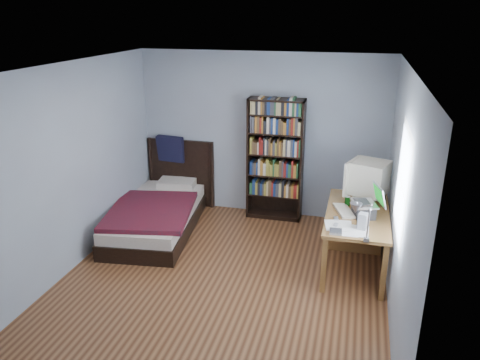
{
  "coord_description": "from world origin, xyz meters",
  "views": [
    {
      "loc": [
        1.42,
        -4.7,
        3.05
      ],
      "look_at": [
        0.07,
        0.51,
        1.09
      ],
      "focal_mm": 35.0,
      "sensor_mm": 36.0,
      "label": 1
    }
  ],
  "objects_px": {
    "crt_monitor": "(367,178)",
    "desk_lamp": "(358,212)",
    "bookshelf": "(275,160)",
    "bed": "(159,211)",
    "keyboard": "(344,211)",
    "soda_can": "(347,201)",
    "desk": "(356,222)",
    "laptop": "(366,208)",
    "speaker": "(363,221)"
  },
  "relations": [
    {
      "from": "laptop",
      "to": "bed",
      "type": "xyz_separation_m",
      "value": [
        -2.91,
        0.51,
        -0.59
      ]
    },
    {
      "from": "bed",
      "to": "desk",
      "type": "bearing_deg",
      "value": -0.24
    },
    {
      "from": "crt_monitor",
      "to": "soda_can",
      "type": "bearing_deg",
      "value": -130.93
    },
    {
      "from": "crt_monitor",
      "to": "keyboard",
      "type": "xyz_separation_m",
      "value": [
        -0.25,
        -0.47,
        -0.28
      ]
    },
    {
      "from": "desk_lamp",
      "to": "keyboard",
      "type": "xyz_separation_m",
      "value": [
        -0.15,
        1.09,
        -0.48
      ]
    },
    {
      "from": "desk_lamp",
      "to": "speaker",
      "type": "bearing_deg",
      "value": 83.72
    },
    {
      "from": "laptop",
      "to": "bed",
      "type": "bearing_deg",
      "value": 170.03
    },
    {
      "from": "crt_monitor",
      "to": "desk_lamp",
      "type": "relative_size",
      "value": 0.97
    },
    {
      "from": "keyboard",
      "to": "soda_can",
      "type": "xyz_separation_m",
      "value": [
        0.03,
        0.22,
        0.04
      ]
    },
    {
      "from": "crt_monitor",
      "to": "desk_lamp",
      "type": "distance_m",
      "value": 1.58
    },
    {
      "from": "keyboard",
      "to": "bookshelf",
      "type": "relative_size",
      "value": 0.23
    },
    {
      "from": "desk_lamp",
      "to": "bookshelf",
      "type": "xyz_separation_m",
      "value": [
        -1.24,
        2.35,
        -0.29
      ]
    },
    {
      "from": "crt_monitor",
      "to": "desk_lamp",
      "type": "bearing_deg",
      "value": -93.68
    },
    {
      "from": "desk",
      "to": "laptop",
      "type": "relative_size",
      "value": 3.54
    },
    {
      "from": "keyboard",
      "to": "speaker",
      "type": "distance_m",
      "value": 0.49
    },
    {
      "from": "bookshelf",
      "to": "desk",
      "type": "bearing_deg",
      "value": -33.24
    },
    {
      "from": "speaker",
      "to": "soda_can",
      "type": "xyz_separation_m",
      "value": [
        -0.19,
        0.65,
        -0.04
      ]
    },
    {
      "from": "soda_can",
      "to": "bookshelf",
      "type": "bearing_deg",
      "value": 137.17
    },
    {
      "from": "crt_monitor",
      "to": "laptop",
      "type": "bearing_deg",
      "value": -90.32
    },
    {
      "from": "desk",
      "to": "bed",
      "type": "xyz_separation_m",
      "value": [
        -2.83,
        0.01,
        -0.16
      ]
    },
    {
      "from": "soda_can",
      "to": "bed",
      "type": "xyz_separation_m",
      "value": [
        -2.69,
        0.23,
        -0.54
      ]
    },
    {
      "from": "desk_lamp",
      "to": "soda_can",
      "type": "bearing_deg",
      "value": 95.25
    },
    {
      "from": "desk_lamp",
      "to": "soda_can",
      "type": "height_order",
      "value": "desk_lamp"
    },
    {
      "from": "crt_monitor",
      "to": "bed",
      "type": "distance_m",
      "value": 3.01
    },
    {
      "from": "speaker",
      "to": "soda_can",
      "type": "relative_size",
      "value": 1.61
    },
    {
      "from": "desk",
      "to": "laptop",
      "type": "bearing_deg",
      "value": -80.6
    },
    {
      "from": "bookshelf",
      "to": "bed",
      "type": "distance_m",
      "value": 1.9
    },
    {
      "from": "crt_monitor",
      "to": "speaker",
      "type": "bearing_deg",
      "value": -91.77
    },
    {
      "from": "crt_monitor",
      "to": "bookshelf",
      "type": "xyz_separation_m",
      "value": [
        -1.34,
        0.78,
        -0.1
      ]
    },
    {
      "from": "laptop",
      "to": "speaker",
      "type": "relative_size",
      "value": 2.18
    },
    {
      "from": "desk",
      "to": "bookshelf",
      "type": "height_order",
      "value": "bookshelf"
    },
    {
      "from": "bed",
      "to": "speaker",
      "type": "bearing_deg",
      "value": -16.93
    },
    {
      "from": "desk",
      "to": "desk_lamp",
      "type": "xyz_separation_m",
      "value": [
        -0.02,
        -1.53,
        0.81
      ]
    },
    {
      "from": "desk",
      "to": "desk_lamp",
      "type": "height_order",
      "value": "desk_lamp"
    },
    {
      "from": "keyboard",
      "to": "bed",
      "type": "height_order",
      "value": "bed"
    },
    {
      "from": "bookshelf",
      "to": "bed",
      "type": "xyz_separation_m",
      "value": [
        -1.57,
        -0.81,
        -0.68
      ]
    },
    {
      "from": "keyboard",
      "to": "bed",
      "type": "relative_size",
      "value": 0.19
    },
    {
      "from": "crt_monitor",
      "to": "keyboard",
      "type": "height_order",
      "value": "crt_monitor"
    },
    {
      "from": "laptop",
      "to": "keyboard",
      "type": "bearing_deg",
      "value": 164.91
    },
    {
      "from": "keyboard",
      "to": "speaker",
      "type": "relative_size",
      "value": 2.24
    },
    {
      "from": "desk",
      "to": "soda_can",
      "type": "height_order",
      "value": "soda_can"
    },
    {
      "from": "soda_can",
      "to": "bed",
      "type": "distance_m",
      "value": 2.75
    },
    {
      "from": "desk",
      "to": "bed",
      "type": "bearing_deg",
      "value": 179.76
    },
    {
      "from": "desk_lamp",
      "to": "bookshelf",
      "type": "height_order",
      "value": "bookshelf"
    },
    {
      "from": "bookshelf",
      "to": "bed",
      "type": "relative_size",
      "value": 0.84
    },
    {
      "from": "desk",
      "to": "desk_lamp",
      "type": "bearing_deg",
      "value": -90.56
    },
    {
      "from": "desk_lamp",
      "to": "bed",
      "type": "relative_size",
      "value": 0.28
    },
    {
      "from": "desk_lamp",
      "to": "bookshelf",
      "type": "bearing_deg",
      "value": 117.8
    },
    {
      "from": "bed",
      "to": "crt_monitor",
      "type": "bearing_deg",
      "value": 0.58
    },
    {
      "from": "keyboard",
      "to": "crt_monitor",
      "type": "bearing_deg",
      "value": 43.03
    }
  ]
}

